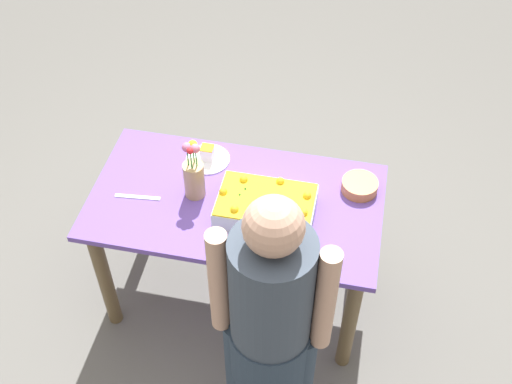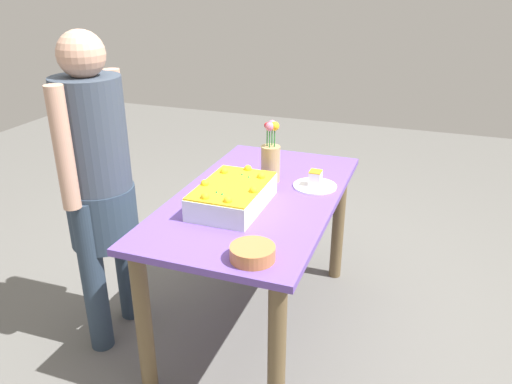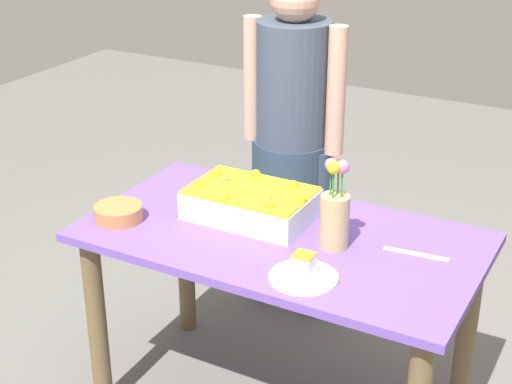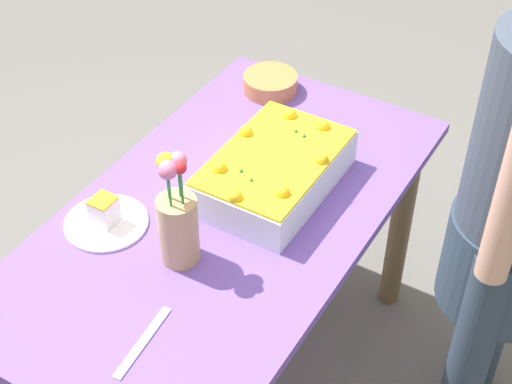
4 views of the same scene
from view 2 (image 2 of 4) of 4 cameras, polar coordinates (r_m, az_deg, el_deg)
ground_plane at (r=2.72m, az=0.16°, el=-14.72°), size 8.00×8.00×0.00m
dining_table at (r=2.40m, az=0.17°, el=-3.30°), size 1.33×0.73×0.74m
sheet_cake at (r=2.21m, az=-2.69°, el=-0.36°), size 0.43×0.28×0.13m
serving_plate_with_slice at (r=2.44m, az=6.77°, el=1.06°), size 0.21×0.21×0.08m
cake_knife at (r=2.75m, az=1.78°, el=3.43°), size 0.21×0.04×0.00m
flower_vase at (r=2.46m, az=1.71°, el=3.86°), size 0.10×0.10×0.31m
fruit_bowl at (r=1.82m, az=-0.39°, el=-6.96°), size 0.17×0.17×0.05m
person_standing at (r=2.36m, az=-17.64°, el=1.76°), size 0.45×0.31×1.49m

